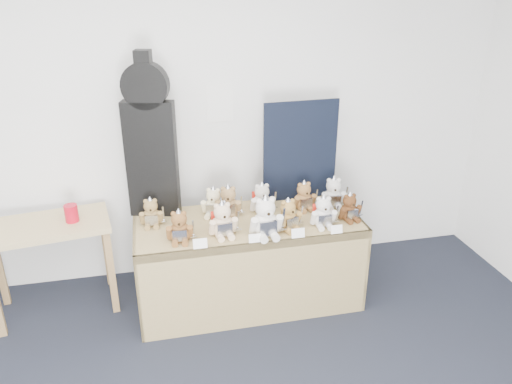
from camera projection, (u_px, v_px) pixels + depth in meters
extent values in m
plane|color=white|center=(130.00, 120.00, 3.81)|extent=(6.00, 0.00, 6.00)
cube|color=white|center=(220.00, 103.00, 3.90)|extent=(0.21, 0.00, 0.30)
cube|color=#957F4C|center=(248.00, 224.00, 3.71)|extent=(1.67, 0.70, 0.06)
cube|color=#957F4C|center=(258.00, 285.00, 3.53)|extent=(1.67, 0.02, 0.70)
cube|color=#957F4C|center=(139.00, 274.00, 3.67)|extent=(0.02, 0.70, 0.70)
cube|color=#957F4C|center=(349.00, 249.00, 4.00)|extent=(0.02, 0.70, 0.70)
cube|color=tan|center=(46.00, 226.00, 3.59)|extent=(0.93, 0.60, 0.04)
cube|color=olive|center=(111.00, 272.00, 3.70)|extent=(0.06, 0.06, 0.68)
cube|color=olive|center=(106.00, 247.00, 4.04)|extent=(0.06, 0.06, 0.68)
cube|color=black|center=(152.00, 160.00, 3.63)|extent=(0.38, 0.20, 0.87)
cylinder|color=black|center=(145.00, 85.00, 3.42)|extent=(0.34, 0.19, 0.33)
cube|color=black|center=(144.00, 66.00, 3.36)|extent=(0.13, 0.12, 0.22)
cube|color=black|center=(300.00, 151.00, 3.90)|extent=(0.60, 0.05, 0.80)
cylinder|color=red|center=(71.00, 213.00, 3.60)|extent=(0.10, 0.10, 0.13)
ellipsoid|color=brown|center=(180.00, 232.00, 3.40)|extent=(0.16, 0.14, 0.15)
sphere|color=brown|center=(179.00, 219.00, 3.36)|extent=(0.11, 0.11, 0.11)
cylinder|color=brown|center=(179.00, 223.00, 3.32)|extent=(0.05, 0.03, 0.05)
sphere|color=black|center=(179.00, 224.00, 3.30)|extent=(0.02, 0.02, 0.02)
sphere|color=brown|center=(173.00, 214.00, 3.34)|extent=(0.03, 0.03, 0.03)
sphere|color=brown|center=(184.00, 213.00, 3.34)|extent=(0.03, 0.03, 0.03)
cylinder|color=brown|center=(169.00, 233.00, 3.37)|extent=(0.05, 0.08, 0.11)
cylinder|color=brown|center=(190.00, 232.00, 3.38)|extent=(0.05, 0.08, 0.11)
cylinder|color=brown|center=(175.00, 241.00, 3.36)|extent=(0.05, 0.10, 0.04)
cylinder|color=brown|center=(185.00, 241.00, 3.37)|extent=(0.05, 0.10, 0.04)
cube|color=silver|center=(180.00, 236.00, 3.34)|extent=(0.10, 0.03, 0.08)
cone|color=silver|center=(179.00, 213.00, 3.34)|extent=(0.09, 0.09, 0.07)
cube|color=silver|center=(193.00, 229.00, 3.37)|extent=(0.02, 0.04, 0.15)
cube|color=silver|center=(194.00, 237.00, 3.39)|extent=(0.04, 0.01, 0.01)
ellipsoid|color=beige|center=(223.00, 226.00, 3.47)|extent=(0.18, 0.15, 0.16)
sphere|color=beige|center=(222.00, 212.00, 3.42)|extent=(0.12, 0.12, 0.12)
cylinder|color=beige|center=(224.00, 216.00, 3.38)|extent=(0.05, 0.03, 0.05)
sphere|color=black|center=(225.00, 217.00, 3.37)|extent=(0.02, 0.02, 0.02)
sphere|color=beige|center=(216.00, 206.00, 3.39)|extent=(0.04, 0.04, 0.04)
sphere|color=beige|center=(227.00, 205.00, 3.42)|extent=(0.04, 0.04, 0.04)
cylinder|color=beige|center=(212.00, 228.00, 3.42)|extent=(0.05, 0.09, 0.12)
cylinder|color=beige|center=(234.00, 224.00, 3.47)|extent=(0.05, 0.09, 0.12)
cylinder|color=beige|center=(220.00, 236.00, 3.43)|extent=(0.06, 0.11, 0.05)
cylinder|color=beige|center=(230.00, 235.00, 3.45)|extent=(0.06, 0.11, 0.05)
cube|color=silver|center=(225.00, 229.00, 3.41)|extent=(0.11, 0.03, 0.09)
cone|color=silver|center=(222.00, 205.00, 3.40)|extent=(0.10, 0.10, 0.08)
cube|color=silver|center=(238.00, 222.00, 3.45)|extent=(0.02, 0.04, 0.17)
cube|color=silver|center=(238.00, 230.00, 3.48)|extent=(0.05, 0.01, 0.01)
cube|color=red|center=(220.00, 220.00, 3.52)|extent=(0.13, 0.04, 0.15)
ellipsoid|color=white|center=(265.00, 224.00, 3.47)|extent=(0.20, 0.17, 0.19)
sphere|color=white|center=(265.00, 208.00, 3.41)|extent=(0.14, 0.14, 0.14)
cylinder|color=white|center=(268.00, 213.00, 3.37)|extent=(0.06, 0.03, 0.06)
sphere|color=black|center=(269.00, 214.00, 3.35)|extent=(0.02, 0.02, 0.02)
sphere|color=white|center=(259.00, 202.00, 3.38)|extent=(0.04, 0.04, 0.04)
sphere|color=white|center=(272.00, 200.00, 3.40)|extent=(0.04, 0.04, 0.04)
cylinder|color=white|center=(254.00, 226.00, 3.42)|extent=(0.06, 0.11, 0.14)
cylinder|color=white|center=(279.00, 223.00, 3.46)|extent=(0.06, 0.11, 0.14)
cylinder|color=white|center=(262.00, 236.00, 3.42)|extent=(0.06, 0.12, 0.06)
cylinder|color=white|center=(274.00, 235.00, 3.44)|extent=(0.06, 0.12, 0.06)
cube|color=silver|center=(268.00, 228.00, 3.40)|extent=(0.12, 0.03, 0.10)
cone|color=silver|center=(266.00, 200.00, 3.39)|extent=(0.12, 0.12, 0.09)
cube|color=silver|center=(283.00, 220.00, 3.45)|extent=(0.02, 0.05, 0.20)
cube|color=silver|center=(283.00, 229.00, 3.48)|extent=(0.06, 0.01, 0.01)
ellipsoid|color=#A3793D|center=(288.00, 220.00, 3.55)|extent=(0.18, 0.17, 0.15)
sphere|color=#A3793D|center=(288.00, 208.00, 3.51)|extent=(0.11, 0.11, 0.11)
cylinder|color=#A3793D|center=(292.00, 211.00, 3.48)|extent=(0.05, 0.04, 0.05)
sphere|color=black|center=(293.00, 212.00, 3.47)|extent=(0.02, 0.02, 0.02)
sphere|color=#A3793D|center=(284.00, 203.00, 3.48)|extent=(0.04, 0.04, 0.04)
sphere|color=#A3793D|center=(292.00, 201.00, 3.51)|extent=(0.04, 0.04, 0.04)
cylinder|color=#A3793D|center=(281.00, 223.00, 3.50)|extent=(0.07, 0.09, 0.11)
cylinder|color=#A3793D|center=(297.00, 218.00, 3.57)|extent=(0.07, 0.09, 0.11)
cylinder|color=#A3793D|center=(288.00, 230.00, 3.51)|extent=(0.07, 0.11, 0.05)
cylinder|color=#A3793D|center=(295.00, 228.00, 3.54)|extent=(0.07, 0.11, 0.05)
cube|color=silver|center=(292.00, 223.00, 3.51)|extent=(0.10, 0.05, 0.08)
cone|color=silver|center=(288.00, 202.00, 3.49)|extent=(0.09, 0.09, 0.07)
cube|color=silver|center=(301.00, 215.00, 3.56)|extent=(0.02, 0.04, 0.16)
cube|color=silver|center=(301.00, 223.00, 3.59)|extent=(0.05, 0.02, 0.01)
ellipsoid|color=silver|center=(323.00, 217.00, 3.60)|extent=(0.16, 0.14, 0.15)
sphere|color=silver|center=(323.00, 205.00, 3.56)|extent=(0.11, 0.11, 0.11)
cylinder|color=silver|center=(325.00, 208.00, 3.52)|extent=(0.05, 0.03, 0.05)
sphere|color=black|center=(326.00, 209.00, 3.51)|extent=(0.02, 0.02, 0.02)
sphere|color=silver|center=(319.00, 199.00, 3.54)|extent=(0.04, 0.04, 0.04)
sphere|color=silver|center=(329.00, 199.00, 3.55)|extent=(0.04, 0.04, 0.04)
cylinder|color=silver|center=(314.00, 218.00, 3.57)|extent=(0.05, 0.09, 0.11)
cylinder|color=silver|center=(333.00, 217.00, 3.59)|extent=(0.05, 0.09, 0.11)
cylinder|color=silver|center=(320.00, 226.00, 3.57)|extent=(0.05, 0.10, 0.05)
cylinder|color=silver|center=(329.00, 225.00, 3.58)|extent=(0.05, 0.10, 0.05)
cube|color=silver|center=(325.00, 220.00, 3.55)|extent=(0.10, 0.02, 0.08)
cone|color=silver|center=(324.00, 199.00, 3.54)|extent=(0.09, 0.09, 0.07)
cube|color=silver|center=(337.00, 214.00, 3.57)|extent=(0.01, 0.04, 0.16)
cube|color=silver|center=(336.00, 222.00, 3.60)|extent=(0.05, 0.01, 0.01)
cube|color=red|center=(321.00, 212.00, 3.65)|extent=(0.12, 0.04, 0.14)
ellipsoid|color=#52321C|center=(349.00, 212.00, 3.69)|extent=(0.15, 0.14, 0.14)
sphere|color=#52321C|center=(350.00, 201.00, 3.66)|extent=(0.10, 0.10, 0.10)
cylinder|color=#52321C|center=(353.00, 204.00, 3.62)|extent=(0.05, 0.03, 0.04)
sphere|color=black|center=(354.00, 205.00, 3.61)|extent=(0.02, 0.02, 0.02)
sphere|color=#52321C|center=(346.00, 197.00, 3.63)|extent=(0.03, 0.03, 0.03)
sphere|color=#52321C|center=(354.00, 195.00, 3.65)|extent=(0.03, 0.03, 0.03)
cylinder|color=#52321C|center=(342.00, 214.00, 3.65)|extent=(0.05, 0.08, 0.10)
cylinder|color=#52321C|center=(358.00, 211.00, 3.70)|extent=(0.05, 0.08, 0.10)
cylinder|color=#52321C|center=(348.00, 220.00, 3.66)|extent=(0.05, 0.09, 0.04)
cylinder|color=#52321C|center=(355.00, 219.00, 3.68)|extent=(0.05, 0.09, 0.04)
cube|color=silver|center=(352.00, 215.00, 3.65)|extent=(0.09, 0.03, 0.08)
cone|color=silver|center=(350.00, 196.00, 3.64)|extent=(0.09, 0.09, 0.07)
cube|color=silver|center=(361.00, 208.00, 3.69)|extent=(0.02, 0.04, 0.14)
cube|color=silver|center=(360.00, 215.00, 3.71)|extent=(0.04, 0.01, 0.01)
ellipsoid|color=beige|center=(214.00, 207.00, 3.76)|extent=(0.18, 0.17, 0.15)
sphere|color=beige|center=(213.00, 195.00, 3.72)|extent=(0.11, 0.11, 0.11)
cylinder|color=beige|center=(212.00, 199.00, 3.68)|extent=(0.05, 0.04, 0.05)
sphere|color=black|center=(212.00, 200.00, 3.67)|extent=(0.02, 0.02, 0.02)
sphere|color=beige|center=(209.00, 190.00, 3.71)|extent=(0.03, 0.03, 0.03)
sphere|color=beige|center=(218.00, 190.00, 3.70)|extent=(0.03, 0.03, 0.03)
cylinder|color=beige|center=(204.00, 207.00, 3.75)|extent=(0.07, 0.09, 0.11)
cylinder|color=beige|center=(222.00, 208.00, 3.73)|extent=(0.07, 0.09, 0.11)
cylinder|color=beige|center=(208.00, 215.00, 3.73)|extent=(0.07, 0.10, 0.04)
cylinder|color=beige|center=(217.00, 215.00, 3.72)|extent=(0.07, 0.10, 0.04)
cube|color=silver|center=(212.00, 210.00, 3.71)|extent=(0.10, 0.05, 0.08)
cone|color=silver|center=(213.00, 190.00, 3.70)|extent=(0.09, 0.09, 0.07)
cube|color=silver|center=(225.00, 206.00, 3.71)|extent=(0.02, 0.04, 0.15)
cube|color=silver|center=(225.00, 213.00, 3.73)|extent=(0.04, 0.02, 0.01)
ellipsoid|color=#9B794D|center=(228.00, 207.00, 3.75)|extent=(0.18, 0.16, 0.16)
sphere|color=#9B794D|center=(228.00, 194.00, 3.71)|extent=(0.12, 0.12, 0.12)
cylinder|color=#9B794D|center=(228.00, 198.00, 3.67)|extent=(0.05, 0.03, 0.05)
sphere|color=black|center=(228.00, 199.00, 3.65)|extent=(0.02, 0.02, 0.02)
sphere|color=#9B794D|center=(223.00, 189.00, 3.69)|extent=(0.04, 0.04, 0.04)
sphere|color=#9B794D|center=(233.00, 189.00, 3.69)|extent=(0.04, 0.04, 0.04)
cylinder|color=#9B794D|center=(218.00, 207.00, 3.73)|extent=(0.06, 0.09, 0.12)
cylinder|color=#9B794D|center=(238.00, 207.00, 3.73)|extent=(0.06, 0.09, 0.12)
cylinder|color=#9B794D|center=(224.00, 216.00, 3.72)|extent=(0.07, 0.11, 0.05)
cylinder|color=#9B794D|center=(233.00, 215.00, 3.72)|extent=(0.07, 0.11, 0.05)
cube|color=silver|center=(228.00, 210.00, 3.69)|extent=(0.10, 0.04, 0.09)
cone|color=silver|center=(228.00, 188.00, 3.69)|extent=(0.10, 0.10, 0.07)
cube|color=silver|center=(241.00, 205.00, 3.71)|extent=(0.02, 0.04, 0.16)
cube|color=silver|center=(242.00, 212.00, 3.74)|extent=(0.05, 0.02, 0.01)
ellipsoid|color=white|center=(262.00, 204.00, 3.81)|extent=(0.16, 0.14, 0.15)
sphere|color=white|center=(262.00, 192.00, 3.77)|extent=(0.11, 0.11, 0.11)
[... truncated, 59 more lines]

